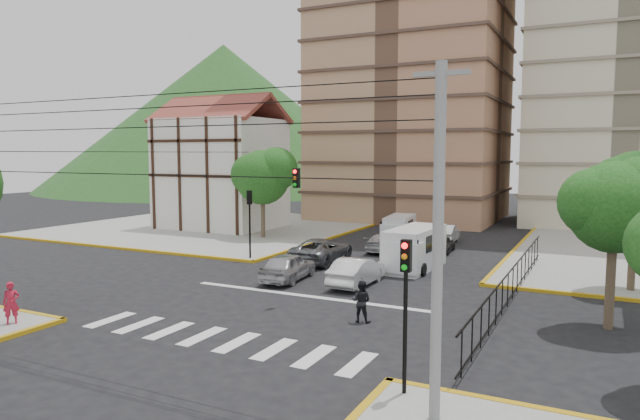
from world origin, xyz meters
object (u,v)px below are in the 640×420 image
Objects in this scene: traffic_light_se at (406,291)px; van_right_lane at (413,250)px; car_silver_front_left at (288,266)px; pedestrian_sw_corner at (11,303)px; pedestrian_crosswalk at (361,301)px; car_white_front_right at (357,271)px; van_left_lane at (399,229)px; traffic_light_nw at (250,213)px.

traffic_light_se is 18.23m from van_right_lane.
pedestrian_sw_corner is (-5.64, -12.30, 0.23)m from car_silver_front_left.
pedestrian_crosswalk is at bearing -80.49° from van_right_lane.
van_right_lane reaches higher than car_silver_front_left.
car_silver_front_left is 13.53m from pedestrian_sw_corner.
pedestrian_sw_corner is at bearing 59.75° from car_silver_front_left.
car_white_front_right is 2.61× the size of pedestrian_crosswalk.
van_right_lane reaches higher than car_white_front_right.
van_left_lane is at bearing 116.33° from van_right_lane.
traffic_light_se is 29.01m from van_left_lane.
traffic_light_se is 0.78× the size of van_right_lane.
traffic_light_nw is at bearing 39.54° from pedestrian_sw_corner.
van_right_lane is 7.82m from car_silver_front_left.
traffic_light_nw is 2.54× the size of pedestrian_crosswalk.
traffic_light_nw is 0.97× the size of car_silver_front_left.
traffic_light_se is 22.06m from traffic_light_nw.
pedestrian_crosswalk is at bearing -81.88° from van_left_lane.
pedestrian_crosswalk is at bearing 114.37° from car_white_front_right.
traffic_light_nw is 2.61× the size of pedestrian_sw_corner.
car_white_front_right is at bearing -86.01° from van_left_lane.
pedestrian_crosswalk reaches higher than car_white_front_right.
traffic_light_se reaches higher than van_left_lane.
car_white_front_right is at bearing -70.04° from pedestrian_crosswalk.
traffic_light_nw is 16.43m from pedestrian_sw_corner.
traffic_light_nw reaches higher than pedestrian_sw_corner.
car_white_front_right is (2.86, -15.14, -0.24)m from van_left_lane.
van_left_lane is 21.81m from pedestrian_crosswalk.
van_right_lane is at bearing -88.08° from pedestrian_crosswalk.
van_left_lane is at bearing 109.18° from traffic_light_se.
car_white_front_right is at bearing 118.58° from traffic_light_se.
pedestrian_sw_corner is at bearing -177.55° from traffic_light_se.
car_white_front_right is at bearing -102.59° from van_right_lane.
pedestrian_crosswalk is (-3.92, 6.25, -2.25)m from traffic_light_se.
car_white_front_right is at bearing -177.03° from car_silver_front_left.
traffic_light_se reaches higher than car_white_front_right.
pedestrian_crosswalk reaches higher than car_silver_front_left.
traffic_light_se reaches higher than car_silver_front_left.
traffic_light_nw is (-15.60, 15.60, 0.00)m from traffic_light_se.
car_silver_front_left reaches higher than car_white_front_right.
van_right_lane is 3.26× the size of pedestrian_crosswalk.
traffic_light_nw is at bearing -124.19° from van_left_lane.
pedestrian_sw_corner is at bearing -118.19° from van_right_lane.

